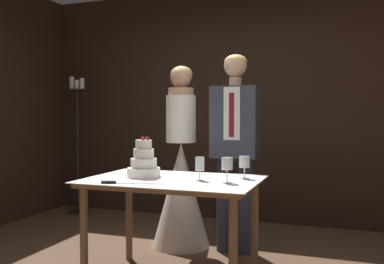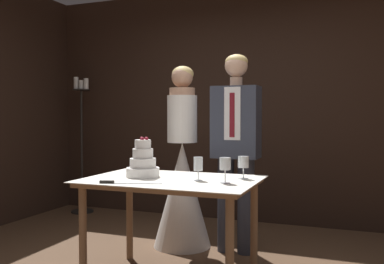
{
  "view_description": "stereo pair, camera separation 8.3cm",
  "coord_description": "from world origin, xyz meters",
  "px_view_note": "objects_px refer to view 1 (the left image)",
  "views": [
    {
      "loc": [
        1.12,
        -2.77,
        1.23
      ],
      "look_at": [
        -0.07,
        0.55,
        1.1
      ],
      "focal_mm": 40.0,
      "sensor_mm": 36.0,
      "label": 1
    },
    {
      "loc": [
        1.2,
        -2.74,
        1.23
      ],
      "look_at": [
        -0.07,
        0.55,
        1.1
      ],
      "focal_mm": 40.0,
      "sensor_mm": 36.0,
      "label": 2
    }
  ],
  "objects_px": {
    "cake_knife": "(120,183)",
    "groom": "(235,142)",
    "cake_table": "(173,191)",
    "wine_glass_near": "(200,165)",
    "candle_stand": "(77,143)",
    "wine_glass_middle": "(244,163)",
    "tiered_cake": "(144,164)",
    "wine_glass_far": "(227,165)",
    "bride": "(181,181)"
  },
  "relations": [
    {
      "from": "tiered_cake",
      "to": "cake_knife",
      "type": "xyz_separation_m",
      "value": [
        -0.01,
        -0.34,
        -0.1
      ]
    },
    {
      "from": "cake_table",
      "to": "groom",
      "type": "distance_m",
      "value": 0.93
    },
    {
      "from": "cake_table",
      "to": "bride",
      "type": "height_order",
      "value": "bride"
    },
    {
      "from": "bride",
      "to": "groom",
      "type": "xyz_separation_m",
      "value": [
        0.52,
        -0.0,
        0.37
      ]
    },
    {
      "from": "cake_knife",
      "to": "tiered_cake",
      "type": "bearing_deg",
      "value": 71.48
    },
    {
      "from": "cake_knife",
      "to": "candle_stand",
      "type": "xyz_separation_m",
      "value": [
        -1.75,
        2.02,
        0.11
      ]
    },
    {
      "from": "cake_table",
      "to": "wine_glass_far",
      "type": "relative_size",
      "value": 7.13
    },
    {
      "from": "groom",
      "to": "candle_stand",
      "type": "bearing_deg",
      "value": 159.39
    },
    {
      "from": "wine_glass_near",
      "to": "candle_stand",
      "type": "bearing_deg",
      "value": 142.44
    },
    {
      "from": "wine_glass_near",
      "to": "wine_glass_far",
      "type": "distance_m",
      "value": 0.22
    },
    {
      "from": "tiered_cake",
      "to": "wine_glass_far",
      "type": "bearing_deg",
      "value": -5.26
    },
    {
      "from": "wine_glass_middle",
      "to": "bride",
      "type": "relative_size",
      "value": 0.1
    },
    {
      "from": "wine_glass_near",
      "to": "bride",
      "type": "xyz_separation_m",
      "value": [
        -0.47,
        0.85,
        -0.26
      ]
    },
    {
      "from": "tiered_cake",
      "to": "bride",
      "type": "relative_size",
      "value": 0.18
    },
    {
      "from": "cake_table",
      "to": "wine_glass_middle",
      "type": "xyz_separation_m",
      "value": [
        0.49,
        0.19,
        0.21
      ]
    },
    {
      "from": "cake_table",
      "to": "wine_glass_near",
      "type": "relative_size",
      "value": 7.43
    },
    {
      "from": "candle_stand",
      "to": "wine_glass_middle",
      "type": "bearing_deg",
      "value": -31.01
    },
    {
      "from": "bride",
      "to": "groom",
      "type": "relative_size",
      "value": 0.95
    },
    {
      "from": "wine_glass_middle",
      "to": "bride",
      "type": "xyz_separation_m",
      "value": [
        -0.75,
        0.65,
        -0.26
      ]
    },
    {
      "from": "wine_glass_middle",
      "to": "candle_stand",
      "type": "height_order",
      "value": "candle_stand"
    },
    {
      "from": "wine_glass_middle",
      "to": "groom",
      "type": "xyz_separation_m",
      "value": [
        -0.23,
        0.65,
        0.11
      ]
    },
    {
      "from": "tiered_cake",
      "to": "wine_glass_middle",
      "type": "xyz_separation_m",
      "value": [
        0.73,
        0.18,
        0.02
      ]
    },
    {
      "from": "tiered_cake",
      "to": "wine_glass_near",
      "type": "height_order",
      "value": "tiered_cake"
    },
    {
      "from": "cake_table",
      "to": "cake_knife",
      "type": "distance_m",
      "value": 0.43
    },
    {
      "from": "wine_glass_middle",
      "to": "wine_glass_far",
      "type": "height_order",
      "value": "wine_glass_far"
    },
    {
      "from": "wine_glass_near",
      "to": "wine_glass_far",
      "type": "xyz_separation_m",
      "value": [
        0.21,
        -0.04,
        0.01
      ]
    },
    {
      "from": "cake_knife",
      "to": "groom",
      "type": "distance_m",
      "value": 1.3
    },
    {
      "from": "tiered_cake",
      "to": "wine_glass_middle",
      "type": "relative_size",
      "value": 1.83
    },
    {
      "from": "cake_table",
      "to": "wine_glass_near",
      "type": "height_order",
      "value": "wine_glass_near"
    },
    {
      "from": "cake_knife",
      "to": "groom",
      "type": "xyz_separation_m",
      "value": [
        0.51,
        1.17,
        0.22
      ]
    },
    {
      "from": "groom",
      "to": "cake_table",
      "type": "bearing_deg",
      "value": -107.25
    },
    {
      "from": "cake_knife",
      "to": "wine_glass_far",
      "type": "distance_m",
      "value": 0.74
    },
    {
      "from": "candle_stand",
      "to": "wine_glass_far",
      "type": "bearing_deg",
      "value": -35.71
    },
    {
      "from": "cake_knife",
      "to": "wine_glass_far",
      "type": "bearing_deg",
      "value": 5.36
    },
    {
      "from": "tiered_cake",
      "to": "bride",
      "type": "bearing_deg",
      "value": 91.42
    },
    {
      "from": "cake_knife",
      "to": "wine_glass_middle",
      "type": "height_order",
      "value": "wine_glass_middle"
    },
    {
      "from": "candle_stand",
      "to": "wine_glass_near",
      "type": "bearing_deg",
      "value": -37.56
    },
    {
      "from": "wine_glass_far",
      "to": "candle_stand",
      "type": "height_order",
      "value": "candle_stand"
    },
    {
      "from": "cake_table",
      "to": "wine_glass_far",
      "type": "distance_m",
      "value": 0.48
    },
    {
      "from": "bride",
      "to": "candle_stand",
      "type": "relative_size",
      "value": 0.98
    },
    {
      "from": "bride",
      "to": "groom",
      "type": "distance_m",
      "value": 0.64
    },
    {
      "from": "tiered_cake",
      "to": "candle_stand",
      "type": "height_order",
      "value": "candle_stand"
    },
    {
      "from": "bride",
      "to": "candle_stand",
      "type": "height_order",
      "value": "candle_stand"
    },
    {
      "from": "cake_table",
      "to": "tiered_cake",
      "type": "bearing_deg",
      "value": 178.49
    },
    {
      "from": "wine_glass_middle",
      "to": "bride",
      "type": "distance_m",
      "value": 1.03
    },
    {
      "from": "wine_glass_near",
      "to": "groom",
      "type": "height_order",
      "value": "groom"
    },
    {
      "from": "cake_table",
      "to": "cake_knife",
      "type": "xyz_separation_m",
      "value": [
        -0.25,
        -0.33,
        0.1
      ]
    },
    {
      "from": "wine_glass_middle",
      "to": "wine_glass_far",
      "type": "xyz_separation_m",
      "value": [
        -0.07,
        -0.25,
        0.01
      ]
    },
    {
      "from": "wine_glass_far",
      "to": "wine_glass_middle",
      "type": "bearing_deg",
      "value": 74.9
    },
    {
      "from": "wine_glass_far",
      "to": "bride",
      "type": "height_order",
      "value": "bride"
    }
  ]
}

